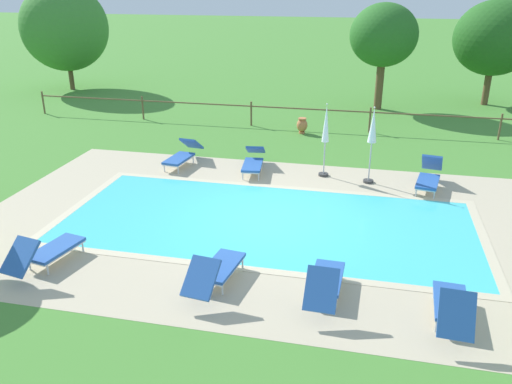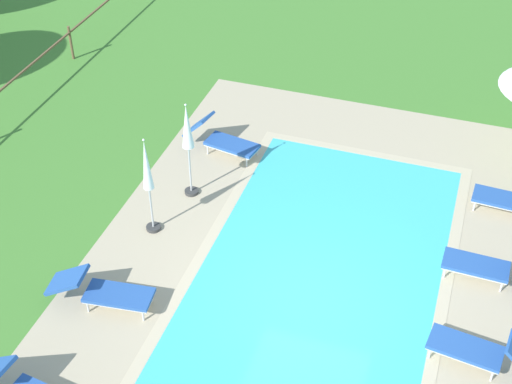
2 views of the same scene
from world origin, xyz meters
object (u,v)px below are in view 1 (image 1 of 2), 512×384
sun_lounger_north_end (46,251)px  tree_west_mid (65,28)px  sun_lounger_north_far (253,161)px  tree_far_west (495,38)px  patio_umbrella_closed_row_mid_west (373,132)px  sun_lounger_south_mid (452,306)px  sun_lounger_south_far (183,154)px  terracotta_urn_near_fence (302,125)px  tree_centre (384,36)px  sun_lounger_north_mid (216,270)px  sun_lounger_south_near_corner (429,176)px  sun_lounger_north_near_steps (325,281)px  patio_umbrella_closed_row_west (326,131)px

sun_lounger_north_end → tree_west_mid: tree_west_mid is taller
sun_lounger_north_far → tree_far_west: bearing=52.9°
patio_umbrella_closed_row_mid_west → sun_lounger_south_mid: bearing=-77.0°
sun_lounger_south_mid → sun_lounger_south_far: size_ratio=0.90×
tree_far_west → sun_lounger_south_far: bearing=-134.0°
terracotta_urn_near_fence → tree_centre: (3.00, 5.18, 3.11)m
tree_far_west → tree_centre: tree_far_west is taller
sun_lounger_south_far → tree_west_mid: tree_west_mid is taller
sun_lounger_south_mid → tree_far_west: 20.09m
patio_umbrella_closed_row_mid_west → terracotta_urn_near_fence: 5.97m
sun_lounger_north_mid → tree_centre: (3.14, 17.04, 3.08)m
sun_lounger_north_mid → sun_lounger_south_near_corner: 8.14m
sun_lounger_north_near_steps → sun_lounger_north_end: bearing=-179.2°
sun_lounger_north_mid → tree_far_west: bearing=66.3°
sun_lounger_south_near_corner → patio_umbrella_closed_row_west: patio_umbrella_closed_row_west is taller
sun_lounger_south_near_corner → patio_umbrella_closed_row_mid_west: size_ratio=0.83×
sun_lounger_north_end → tree_far_west: tree_far_west is taller
sun_lounger_north_near_steps → patio_umbrella_closed_row_west: (-0.73, 7.01, 1.12)m
tree_centre → sun_lounger_north_end: bearing=-112.2°
patio_umbrella_closed_row_mid_west → terracotta_urn_near_fence: patio_umbrella_closed_row_mid_west is taller
tree_far_west → tree_west_mid: tree_west_mid is taller
sun_lounger_north_near_steps → patio_umbrella_closed_row_mid_west: (0.70, 6.71, 1.24)m
sun_lounger_north_end → tree_centre: size_ratio=0.41×
sun_lounger_north_mid → sun_lounger_south_mid: size_ratio=1.09×
sun_lounger_north_mid → sun_lounger_south_far: (-3.29, 7.07, -0.01)m
sun_lounger_north_far → sun_lounger_south_near_corner: sun_lounger_south_near_corner is taller
sun_lounger_north_mid → tree_far_west: size_ratio=0.40×
sun_lounger_south_mid → terracotta_urn_near_fence: sun_lounger_south_mid is taller
sun_lounger_north_near_steps → sun_lounger_north_far: size_ratio=0.91×
sun_lounger_north_far → tree_centre: size_ratio=0.43×
patio_umbrella_closed_row_west → patio_umbrella_closed_row_mid_west: patio_umbrella_closed_row_mid_west is taller
sun_lounger_north_far → patio_umbrella_closed_row_west: bearing=1.4°
sun_lounger_south_mid → terracotta_urn_near_fence: bearing=110.0°
sun_lounger_north_mid → tree_centre: size_ratio=0.41×
sun_lounger_north_far → patio_umbrella_closed_row_mid_west: (3.74, -0.24, 1.27)m
sun_lounger_north_near_steps → tree_centre: size_ratio=0.39×
patio_umbrella_closed_row_mid_west → tree_centre: bearing=88.9°
sun_lounger_south_near_corner → tree_far_west: size_ratio=0.40×
patio_umbrella_closed_row_west → tree_far_west: (6.91, 12.14, 1.74)m
sun_lounger_south_near_corner → tree_centre: size_ratio=0.40×
terracotta_urn_near_fence → tree_far_west: (8.28, 7.33, 2.89)m
sun_lounger_south_near_corner → sun_lounger_south_far: (-8.00, 0.43, -0.02)m
sun_lounger_north_end → sun_lounger_south_near_corner: bearing=38.0°
patio_umbrella_closed_row_west → terracotta_urn_near_fence: size_ratio=3.66×
sun_lounger_south_near_corner → tree_far_west: (3.71, 12.54, 2.86)m
sun_lounger_south_mid → tree_centre: bearing=94.7°
sun_lounger_north_end → tree_far_west: 23.00m
sun_lounger_south_far → terracotta_urn_near_fence: 5.88m
sun_lounger_south_near_corner → sun_lounger_south_mid: 6.97m
sun_lounger_north_mid → patio_umbrella_closed_row_west: bearing=77.9°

